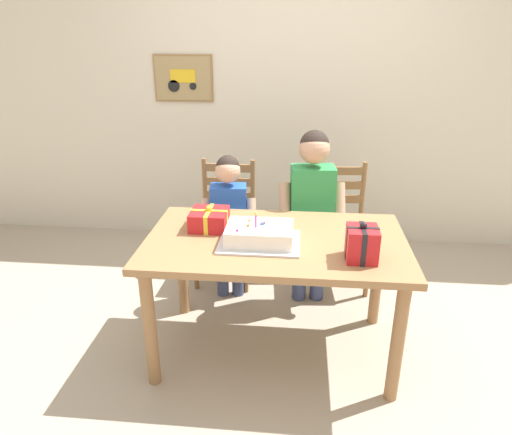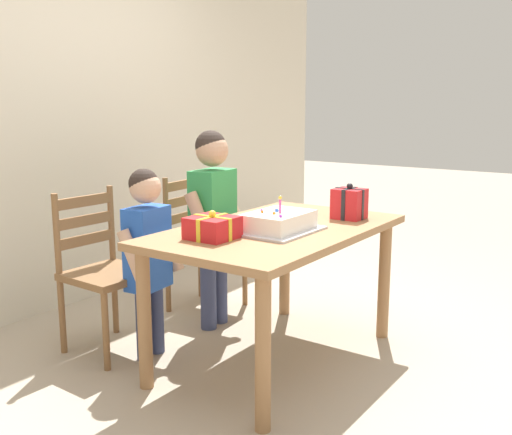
# 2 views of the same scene
# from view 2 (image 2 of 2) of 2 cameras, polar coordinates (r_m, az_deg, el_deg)

# --- Properties ---
(ground_plane) EXTENTS (20.00, 20.00, 0.00)m
(ground_plane) POSITION_cam_2_polar(r_m,az_deg,el_deg) (3.41, 1.91, -13.38)
(ground_plane) COLOR tan
(back_wall) EXTENTS (6.40, 0.11, 2.60)m
(back_wall) POSITION_cam_2_polar(r_m,az_deg,el_deg) (4.31, -18.04, 9.03)
(back_wall) COLOR beige
(back_wall) RESTS_ON ground
(dining_table) EXTENTS (1.46, 0.87, 0.75)m
(dining_table) POSITION_cam_2_polar(r_m,az_deg,el_deg) (3.20, 1.98, -2.72)
(dining_table) COLOR #9E7047
(dining_table) RESTS_ON ground
(birthday_cake) EXTENTS (0.44, 0.34, 0.19)m
(birthday_cake) POSITION_cam_2_polar(r_m,az_deg,el_deg) (3.06, 2.16, -0.48)
(birthday_cake) COLOR silver
(birthday_cake) RESTS_ON dining_table
(gift_box_red_large) EXTENTS (0.16, 0.17, 0.21)m
(gift_box_red_large) POSITION_cam_2_polar(r_m,az_deg,el_deg) (3.45, 8.91, 1.32)
(gift_box_red_large) COLOR red
(gift_box_red_large) RESTS_ON dining_table
(gift_box_beside_cake) EXTENTS (0.22, 0.22, 0.14)m
(gift_box_beside_cake) POSITION_cam_2_polar(r_m,az_deg,el_deg) (2.92, -4.19, -0.97)
(gift_box_beside_cake) COLOR red
(gift_box_beside_cake) RESTS_ON dining_table
(chair_left) EXTENTS (0.43, 0.43, 0.92)m
(chair_left) POSITION_cam_2_polar(r_m,az_deg,el_deg) (3.51, -14.37, -4.93)
(chair_left) COLOR brown
(chair_left) RESTS_ON ground
(chair_right) EXTENTS (0.45, 0.45, 0.92)m
(chair_right) POSITION_cam_2_polar(r_m,az_deg,el_deg) (4.10, -5.25, -2.33)
(chair_right) COLOR brown
(chair_right) RESTS_ON ground
(child_older) EXTENTS (0.46, 0.27, 1.24)m
(child_older) POSITION_cam_2_polar(r_m,az_deg,el_deg) (3.69, -4.12, 0.78)
(child_older) COLOR #38426B
(child_older) RESTS_ON ground
(child_younger) EXTENTS (0.40, 0.24, 1.06)m
(child_younger) POSITION_cam_2_polar(r_m,az_deg,el_deg) (3.30, -10.34, -2.57)
(child_younger) COLOR #38426B
(child_younger) RESTS_ON ground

